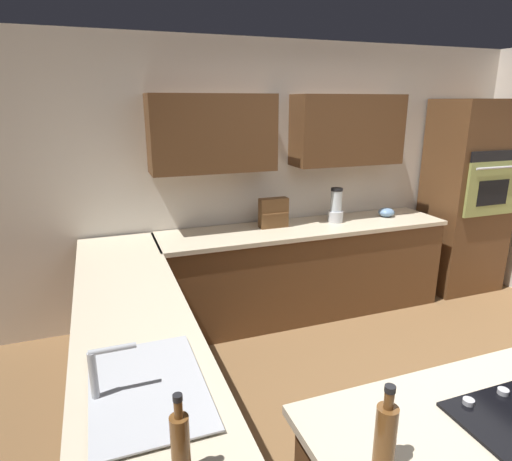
% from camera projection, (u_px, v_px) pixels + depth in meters
% --- Properties ---
extents(ground_plane, '(14.00, 14.00, 0.00)m').
position_uv_depth(ground_plane, '(430.00, 420.00, 2.92)').
color(ground_plane, brown).
extents(wall_back, '(6.00, 0.44, 2.60)m').
position_uv_depth(wall_back, '(295.00, 168.00, 4.34)').
color(wall_back, silver).
rests_on(wall_back, ground).
extents(lower_cabinets_back, '(2.80, 0.60, 0.86)m').
position_uv_depth(lower_cabinets_back, '(304.00, 272.00, 4.31)').
color(lower_cabinets_back, brown).
rests_on(lower_cabinets_back, ground).
extents(countertop_back, '(2.84, 0.64, 0.04)m').
position_uv_depth(countertop_back, '(305.00, 228.00, 4.19)').
color(countertop_back, beige).
rests_on(countertop_back, lower_cabinets_back).
extents(lower_cabinets_side, '(0.60, 2.90, 0.86)m').
position_uv_depth(lower_cabinets_side, '(137.00, 375.00, 2.69)').
color(lower_cabinets_side, brown).
rests_on(lower_cabinets_side, ground).
extents(countertop_side, '(0.64, 2.94, 0.04)m').
position_uv_depth(countertop_side, '(131.00, 309.00, 2.56)').
color(countertop_side, beige).
rests_on(countertop_side, lower_cabinets_side).
extents(wall_oven, '(0.80, 0.66, 2.07)m').
position_uv_depth(wall_oven, '(466.00, 197.00, 4.78)').
color(wall_oven, brown).
rests_on(wall_oven, ground).
extents(sink_unit, '(0.46, 0.70, 0.23)m').
position_uv_depth(sink_unit, '(145.00, 387.00, 1.80)').
color(sink_unit, '#515456').
rests_on(sink_unit, countertop_side).
extents(blender, '(0.15, 0.15, 0.34)m').
position_uv_depth(blender, '(336.00, 207.00, 4.30)').
color(blender, silver).
rests_on(blender, countertop_back).
extents(mixing_bowl, '(0.16, 0.16, 0.09)m').
position_uv_depth(mixing_bowl, '(386.00, 212.00, 4.52)').
color(mixing_bowl, '#668CB2').
rests_on(mixing_bowl, countertop_back).
extents(spice_rack, '(0.27, 0.11, 0.28)m').
position_uv_depth(spice_rack, '(273.00, 213.00, 4.11)').
color(spice_rack, brown).
rests_on(spice_rack, countertop_back).
extents(dish_soap_bottle, '(0.06, 0.06, 0.31)m').
position_uv_depth(dish_soap_bottle, '(180.00, 445.00, 1.36)').
color(dish_soap_bottle, brown).
rests_on(dish_soap_bottle, countertop_side).
extents(oil_bottle, '(0.07, 0.07, 0.30)m').
position_uv_depth(oil_bottle, '(385.00, 434.00, 1.40)').
color(oil_bottle, brown).
rests_on(oil_bottle, island_top).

